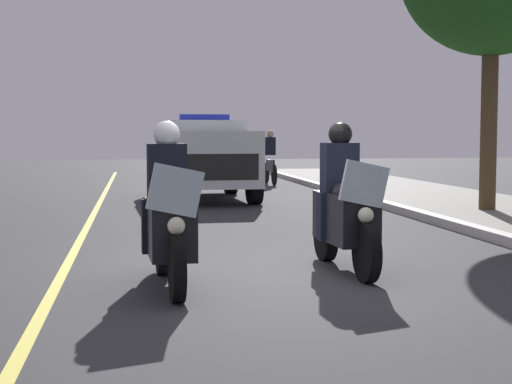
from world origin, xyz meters
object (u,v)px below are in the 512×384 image
at_px(police_suv, 205,155).
at_px(cyclist_background, 270,158).
at_px(police_motorcycle_lead_right, 344,211).
at_px(police_motorcycle_lead_left, 169,220).

bearing_deg(police_suv, cyclist_background, 154.23).
xyz_separation_m(police_motorcycle_lead_right, police_suv, (-10.21, -0.73, 0.37)).
xyz_separation_m(police_motorcycle_lead_left, cyclist_background, (-16.01, 3.79, 0.14)).
height_order(police_motorcycle_lead_right, cyclist_background, police_motorcycle_lead_right).
height_order(police_motorcycle_lead_left, police_motorcycle_lead_right, same).
bearing_deg(police_motorcycle_lead_right, police_suv, -175.92).
height_order(police_motorcycle_lead_left, cyclist_background, police_motorcycle_lead_left).
relative_size(police_motorcycle_lead_left, police_suv, 0.43).
relative_size(police_motorcycle_lead_left, cyclist_background, 1.22).
distance_m(police_motorcycle_lead_left, cyclist_background, 16.45).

